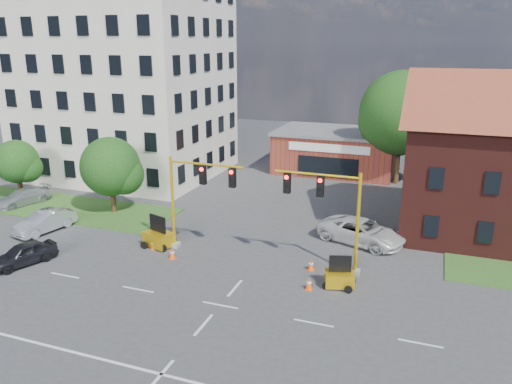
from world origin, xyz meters
TOP-DOWN VIEW (x-y plane):
  - ground at (0.00, 0.00)m, footprint 120.00×120.00m
  - grass_verge_nw at (-20.00, 10.00)m, footprint 22.00×6.00m
  - lane_markings at (0.00, -3.00)m, footprint 60.00×36.00m
  - office_block at (-20.00, 21.90)m, footprint 18.40×15.40m
  - brick_shop at (0.00, 29.98)m, footprint 12.40×8.40m
  - tree_large at (6.90, 27.08)m, footprint 8.26×7.87m
  - tree_nw_front at (-13.76, 10.58)m, footprint 4.88×4.65m
  - tree_nw_rear at (-23.81, 11.08)m, footprint 3.92×3.74m
  - signal_mast_west at (-4.36, 6.00)m, footprint 5.30×0.60m
  - signal_mast_east at (4.36, 6.00)m, footprint 5.30×0.60m
  - trailer_west at (-7.03, 5.67)m, footprint 2.14×1.75m
  - trailer_east at (5.44, 4.15)m, footprint 1.84×1.48m
  - cone_a at (-7.15, 5.19)m, footprint 0.40×0.40m
  - cone_b at (-5.21, 4.27)m, footprint 0.40×0.40m
  - cone_c at (3.92, 3.27)m, footprint 0.40×0.40m
  - cone_d at (3.43, 5.70)m, footprint 0.40×0.40m
  - pickup_white at (5.61, 11.00)m, footprint 6.48×4.48m
  - sedan_dark at (-13.42, 0.42)m, footprint 2.94×4.30m
  - sedan_silver_front at (-16.18, 5.30)m, footprint 2.49×4.76m
  - sedan_silver_rear at (-22.35, 9.56)m, footprint 3.18×4.96m

SIDE VIEW (x-z plane):
  - ground at x=0.00m, z-range 0.00..0.00m
  - lane_markings at x=0.00m, z-range 0.00..0.01m
  - grass_verge_nw at x=-20.00m, z-range 0.00..0.08m
  - cone_a at x=-7.15m, z-range -0.01..0.69m
  - cone_b at x=-5.21m, z-range -0.01..0.69m
  - cone_c at x=3.92m, z-range -0.01..0.69m
  - cone_d at x=3.43m, z-range -0.01..0.69m
  - trailer_east at x=5.44m, z-range -0.34..1.47m
  - trailer_west at x=-7.03m, z-range -0.40..1.72m
  - sedan_silver_rear at x=-22.35m, z-range 0.00..1.34m
  - sedan_dark at x=-13.42m, z-range 0.00..1.36m
  - sedan_silver_front at x=-16.18m, z-range 0.00..1.49m
  - pickup_white at x=5.61m, z-range 0.00..1.65m
  - brick_shop at x=0.00m, z-range 0.01..4.31m
  - tree_nw_rear at x=-23.81m, z-range 0.55..5.68m
  - tree_nw_front at x=-13.76m, z-range 0.57..6.69m
  - signal_mast_west at x=-4.36m, z-range 0.82..7.02m
  - signal_mast_east at x=4.36m, z-range 0.82..7.02m
  - tree_large at x=6.90m, z-range 1.14..11.86m
  - office_block at x=-20.00m, z-range 0.01..20.61m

